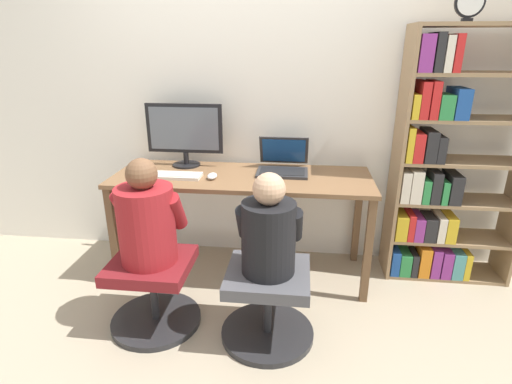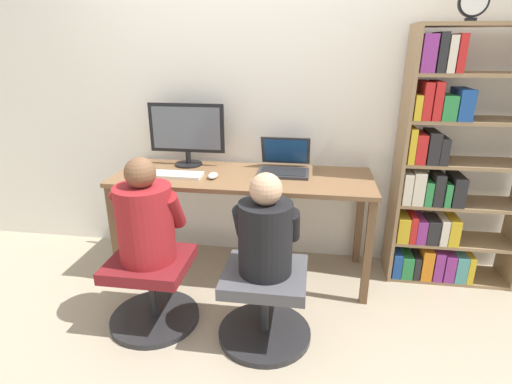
{
  "view_description": "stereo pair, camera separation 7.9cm",
  "coord_description": "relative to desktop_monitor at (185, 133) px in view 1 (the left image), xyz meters",
  "views": [
    {
      "loc": [
        0.41,
        -2.34,
        1.64
      ],
      "look_at": [
        0.12,
        0.15,
        0.72
      ],
      "focal_mm": 28.0,
      "sensor_mm": 36.0,
      "label": 1
    },
    {
      "loc": [
        0.49,
        -2.33,
        1.64
      ],
      "look_at": [
        0.12,
        0.15,
        0.72
      ],
      "focal_mm": 28.0,
      "sensor_mm": 36.0,
      "label": 2
    }
  ],
  "objects": [
    {
      "name": "office_chair_left",
      "position": [
        0.0,
        -0.86,
        -0.78
      ],
      "size": [
        0.55,
        0.55,
        0.45
      ],
      "color": "#262628",
      "rests_on": "ground_plane"
    },
    {
      "name": "person_at_monitor",
      "position": [
        0.0,
        -0.85,
        -0.32
      ],
      "size": [
        0.4,
        0.33,
        0.62
      ],
      "color": "maroon",
      "rests_on": "office_chair_left"
    },
    {
      "name": "bookshelf",
      "position": [
        1.85,
        -0.06,
        -0.21
      ],
      "size": [
        0.87,
        0.31,
        1.77
      ],
      "color": "#997A56",
      "rests_on": "ground_plane"
    },
    {
      "name": "ground_plane",
      "position": [
        0.46,
        -0.51,
        -1.02
      ],
      "size": [
        14.0,
        14.0,
        0.0
      ],
      "primitive_type": "plane",
      "color": "tan"
    },
    {
      "name": "computer_mouse_by_keyboard",
      "position": [
        0.26,
        -0.29,
        -0.23
      ],
      "size": [
        0.07,
        0.11,
        0.04
      ],
      "color": "silver",
      "rests_on": "desk"
    },
    {
      "name": "desktop_monitor",
      "position": [
        0.0,
        0.0,
        0.0
      ],
      "size": [
        0.57,
        0.21,
        0.47
      ],
      "color": "black",
      "rests_on": "desk"
    },
    {
      "name": "office_chair_right",
      "position": [
        0.71,
        -0.9,
        -0.78
      ],
      "size": [
        0.55,
        0.55,
        0.45
      ],
      "color": "#262628",
      "rests_on": "ground_plane"
    },
    {
      "name": "desk",
      "position": [
        0.46,
        -0.19,
        -0.33
      ],
      "size": [
        1.82,
        0.64,
        0.78
      ],
      "color": "brown",
      "rests_on": "ground_plane"
    },
    {
      "name": "laptop",
      "position": [
        0.74,
        -0.07,
        -0.2
      ],
      "size": [
        0.36,
        0.36,
        0.24
      ],
      "color": "#2D2D30",
      "rests_on": "desk"
    },
    {
      "name": "wall_back",
      "position": [
        0.46,
        0.19,
        0.28
      ],
      "size": [
        10.0,
        0.05,
        2.6
      ],
      "color": "white",
      "rests_on": "ground_plane"
    },
    {
      "name": "keyboard",
      "position": [
        -0.03,
        -0.29,
        -0.24
      ],
      "size": [
        0.42,
        0.15,
        0.03
      ],
      "color": "silver",
      "rests_on": "desk"
    },
    {
      "name": "person_at_laptop",
      "position": [
        0.71,
        -0.89,
        -0.34
      ],
      "size": [
        0.37,
        0.3,
        0.58
      ],
      "color": "black",
      "rests_on": "office_chair_right"
    },
    {
      "name": "desk_clock",
      "position": [
        1.82,
        -0.14,
        0.85
      ],
      "size": [
        0.17,
        0.03,
        0.19
      ],
      "color": "black",
      "rests_on": "bookshelf"
    }
  ]
}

